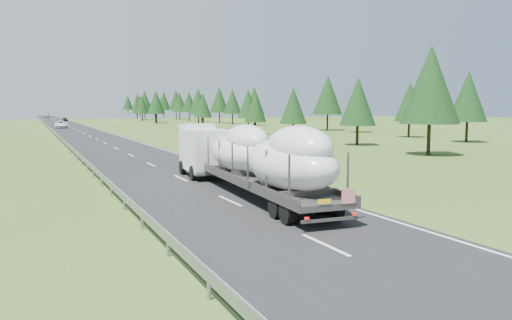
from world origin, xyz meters
name	(u,v)px	position (x,y,z in m)	size (l,w,h in m)	color
ground	(230,201)	(0.00, 0.00, 0.00)	(400.00, 400.00, 0.00)	#36521B
road_surface	(72,128)	(0.00, 100.00, 0.01)	(10.00, 400.00, 0.02)	black
guardrail	(47,126)	(-5.30, 99.94, 0.60)	(0.10, 400.00, 0.76)	slate
marker_posts	(79,120)	(6.50, 155.00, 0.54)	(0.13, 350.08, 1.00)	silver
highway_sign	(117,122)	(7.20, 80.00, 1.81)	(0.08, 0.90, 2.60)	slate
tree_line_right	(214,101)	(41.39, 117.78, 6.80)	(28.63, 314.81, 12.61)	black
boat_truck	(249,155)	(1.72, 1.43, 2.18)	(3.62, 19.41, 4.00)	silver
distant_van	(61,125)	(-2.26, 100.58, 0.84)	(2.78, 6.02, 1.67)	white
distant_car_dark	(65,119)	(2.57, 164.96, 0.67)	(1.59, 3.95, 1.34)	black
distant_car_blue	(47,116)	(-1.13, 231.42, 0.79)	(1.68, 4.81, 1.58)	#1B2B4C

